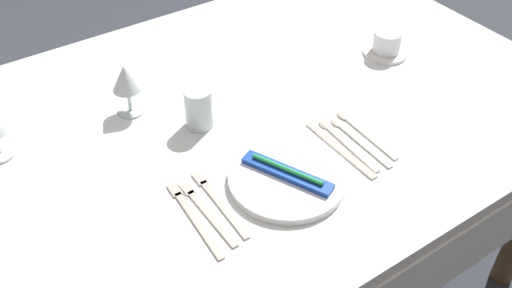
% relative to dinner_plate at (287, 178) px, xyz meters
% --- Properties ---
extents(dining_table, '(1.80, 1.11, 0.74)m').
position_rel_dinner_plate_xyz_m(dining_table, '(-0.01, 0.26, -0.09)').
color(dining_table, white).
rests_on(dining_table, ground).
extents(dinner_plate, '(0.26, 0.26, 0.02)m').
position_rel_dinner_plate_xyz_m(dinner_plate, '(0.00, 0.00, 0.00)').
color(dinner_plate, white).
rests_on(dinner_plate, dining_table).
extents(toothbrush_package, '(0.12, 0.21, 0.02)m').
position_rel_dinner_plate_xyz_m(toothbrush_package, '(0.00, 0.00, 0.02)').
color(toothbrush_package, blue).
rests_on(toothbrush_package, dinner_plate).
extents(fork_outer, '(0.02, 0.22, 0.00)m').
position_rel_dinner_plate_xyz_m(fork_outer, '(-0.16, 0.03, -0.01)').
color(fork_outer, beige).
rests_on(fork_outer, dining_table).
extents(fork_inner, '(0.02, 0.21, 0.00)m').
position_rel_dinner_plate_xyz_m(fork_inner, '(-0.19, 0.02, -0.01)').
color(fork_inner, beige).
rests_on(fork_inner, dining_table).
extents(fork_salad, '(0.03, 0.23, 0.00)m').
position_rel_dinner_plate_xyz_m(fork_salad, '(-0.22, 0.02, -0.01)').
color(fork_salad, beige).
rests_on(fork_salad, dining_table).
extents(dinner_knife, '(0.02, 0.23, 0.00)m').
position_rel_dinner_plate_xyz_m(dinner_knife, '(0.16, 0.01, -0.01)').
color(dinner_knife, beige).
rests_on(dinner_knife, dining_table).
extents(spoon_soup, '(0.03, 0.21, 0.01)m').
position_rel_dinner_plate_xyz_m(spoon_soup, '(0.19, 0.04, -0.01)').
color(spoon_soup, beige).
rests_on(spoon_soup, dining_table).
extents(spoon_dessert, '(0.03, 0.21, 0.01)m').
position_rel_dinner_plate_xyz_m(spoon_dessert, '(0.22, 0.03, -0.01)').
color(spoon_dessert, beige).
rests_on(spoon_dessert, dining_table).
extents(spoon_tea, '(0.03, 0.21, 0.01)m').
position_rel_dinner_plate_xyz_m(spoon_tea, '(0.25, 0.05, -0.01)').
color(spoon_tea, beige).
rests_on(spoon_tea, dining_table).
extents(saucer_left, '(0.12, 0.12, 0.01)m').
position_rel_dinner_plate_xyz_m(saucer_left, '(0.53, 0.26, -0.00)').
color(saucer_left, white).
rests_on(saucer_left, dining_table).
extents(coffee_cup_left, '(0.10, 0.08, 0.06)m').
position_rel_dinner_plate_xyz_m(coffee_cup_left, '(0.54, 0.26, 0.03)').
color(coffee_cup_left, white).
rests_on(coffee_cup_left, saucer_left).
extents(wine_glass_centre, '(0.07, 0.07, 0.13)m').
position_rel_dinner_plate_xyz_m(wine_glass_centre, '(-0.18, 0.42, 0.08)').
color(wine_glass_centre, silver).
rests_on(wine_glass_centre, dining_table).
extents(drink_tumbler, '(0.07, 0.07, 0.10)m').
position_rel_dinner_plate_xyz_m(drink_tumbler, '(-0.06, 0.27, 0.04)').
color(drink_tumbler, silver).
rests_on(drink_tumbler, dining_table).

